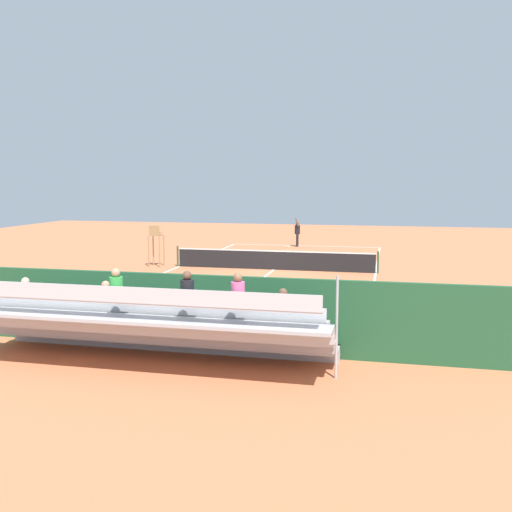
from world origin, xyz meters
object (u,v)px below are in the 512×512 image
at_px(courtside_bench, 290,327).
at_px(umpire_chair, 156,241).
at_px(tennis_player, 297,232).
at_px(tennis_racket, 288,247).
at_px(bleacher_stand, 155,324).
at_px(tennis_net, 274,260).
at_px(tennis_ball_near, 271,252).
at_px(equipment_bag, 229,338).

bearing_deg(courtside_bench, umpire_chair, -54.58).
bearing_deg(tennis_player, courtside_bench, 98.46).
distance_m(tennis_player, tennis_racket, 1.21).
height_order(bleacher_stand, courtside_bench, bleacher_stand).
bearing_deg(courtside_bench, tennis_player, -81.54).
bearing_deg(tennis_player, bleacher_stand, 91.22).
bearing_deg(tennis_net, tennis_ball_near, -77.34).
height_order(bleacher_stand, tennis_racket, bleacher_stand).
relative_size(bleacher_stand, tennis_ball_near, 137.27).
relative_size(courtside_bench, tennis_racket, 3.12).
height_order(tennis_net, umpire_chair, umpire_chair).
bearing_deg(tennis_ball_near, tennis_racket, -98.90).
bearing_deg(tennis_racket, tennis_net, 95.95).
bearing_deg(tennis_player, equipment_bag, 94.50).
distance_m(tennis_net, equipment_bag, 13.48).
relative_size(tennis_net, bleacher_stand, 1.14).
bearing_deg(bleacher_stand, tennis_player, -88.78).
distance_m(tennis_player, tennis_ball_near, 3.82).
height_order(courtside_bench, tennis_ball_near, courtside_bench).
bearing_deg(tennis_ball_near, courtside_bench, 102.89).
xyz_separation_m(tennis_player, tennis_racket, (0.59, 0.32, -1.00)).
relative_size(tennis_racket, tennis_ball_near, 8.75).
height_order(tennis_net, tennis_racket, tennis_net).
bearing_deg(bleacher_stand, courtside_bench, -145.06).
bearing_deg(tennis_ball_near, tennis_net, 102.66).
relative_size(tennis_player, tennis_racket, 3.33).
distance_m(courtside_bench, tennis_ball_near, 20.73).
bearing_deg(tennis_racket, courtside_bench, 99.99).
bearing_deg(umpire_chair, tennis_racket, -116.37).
bearing_deg(equipment_bag, tennis_player, -85.50).
height_order(courtside_bench, tennis_racket, courtside_bench).
bearing_deg(equipment_bag, tennis_racket, -84.00).
xyz_separation_m(umpire_chair, tennis_ball_near, (-4.64, -7.17, -1.28)).
bearing_deg(equipment_bag, tennis_ball_near, -81.68).
bearing_deg(bleacher_stand, tennis_ball_near, -85.78).
xyz_separation_m(tennis_net, bleacher_stand, (-0.09, 15.35, 0.46)).
distance_m(tennis_net, courtside_bench, 13.62).
distance_m(courtside_bench, tennis_player, 23.99).
bearing_deg(bleacher_stand, equipment_bag, -124.23).
relative_size(umpire_chair, courtside_bench, 1.19).
distance_m(tennis_net, umpire_chair, 6.26).
xyz_separation_m(courtside_bench, tennis_racket, (4.12, -23.40, -0.54)).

